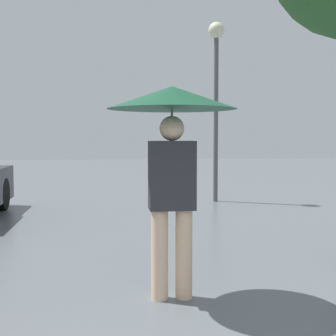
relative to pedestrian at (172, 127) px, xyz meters
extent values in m
cylinder|color=beige|center=(-0.11, 0.00, -1.15)|extent=(0.15, 0.15, 0.83)
cylinder|color=beige|center=(0.11, 0.00, -1.15)|extent=(0.15, 0.15, 0.83)
cube|color=#2D2D33|center=(0.00, 0.00, -0.43)|extent=(0.41, 0.24, 0.62)
sphere|color=beige|center=(0.00, 0.00, -0.01)|extent=(0.22, 0.22, 0.22)
cylinder|color=#515456|center=(0.00, 0.00, -0.17)|extent=(0.02, 0.02, 0.66)
cone|color=#14472D|center=(0.00, 0.00, 0.26)|extent=(1.16, 1.16, 0.20)
cylinder|color=black|center=(-2.69, 5.57, -1.24)|extent=(0.18, 0.65, 0.65)
cylinder|color=#515456|center=(1.88, 6.31, 0.32)|extent=(0.10, 0.10, 3.77)
sphere|color=beige|center=(1.88, 6.31, 2.31)|extent=(0.37, 0.37, 0.37)
camera|label=1|loc=(-0.57, -4.16, -0.09)|focal=50.00mm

